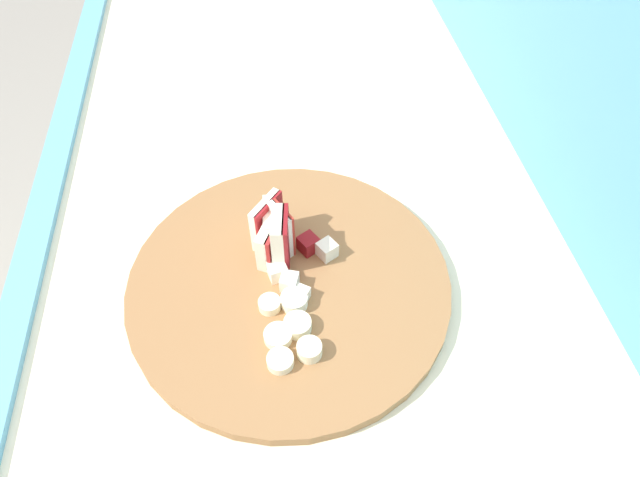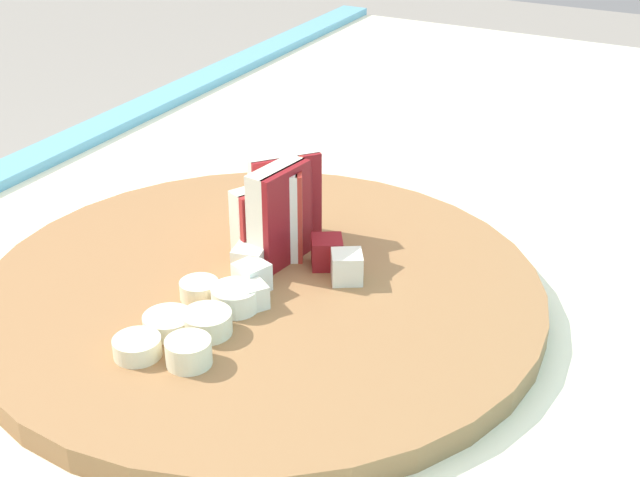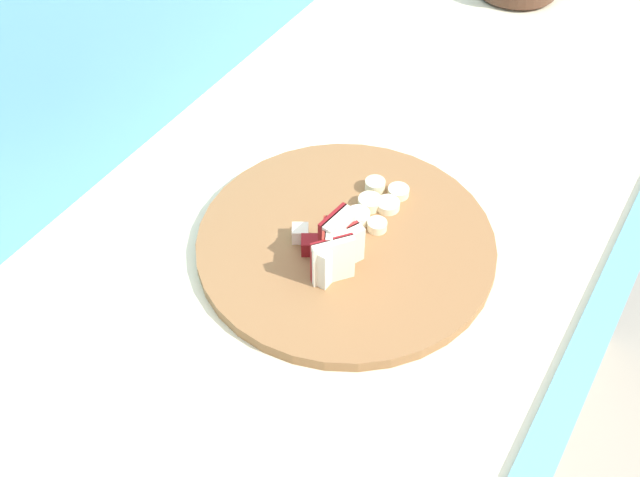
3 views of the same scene
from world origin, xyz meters
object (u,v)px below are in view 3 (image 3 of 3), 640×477
at_px(cutting_board, 346,243).
at_px(banana_slice_rows, 376,203).
at_px(apple_wedge_fan, 335,249).
at_px(apple_dice_pile, 329,235).

xyz_separation_m(cutting_board, banana_slice_rows, (0.07, -0.00, 0.01)).
xyz_separation_m(cutting_board, apple_wedge_fan, (-0.04, -0.01, 0.04)).
relative_size(apple_wedge_fan, apple_dice_pile, 0.85).
bearing_deg(apple_dice_pile, apple_wedge_fan, -141.09).
bearing_deg(apple_wedge_fan, apple_dice_pile, 38.91).
height_order(cutting_board, apple_dice_pile, apple_dice_pile).
bearing_deg(banana_slice_rows, apple_wedge_fan, -177.15).
bearing_deg(apple_wedge_fan, banana_slice_rows, 2.85).
xyz_separation_m(apple_wedge_fan, banana_slice_rows, (0.11, 0.01, -0.02)).
height_order(apple_dice_pile, banana_slice_rows, apple_dice_pile).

